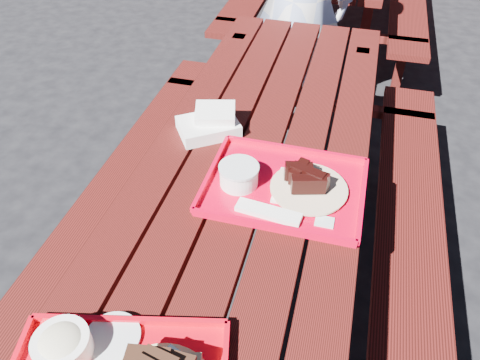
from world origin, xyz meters
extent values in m
plane|color=black|center=(0.00, 0.00, 0.00)|extent=(60.00, 60.00, 0.00)
cube|color=#4B100E|center=(-0.30, 0.00, 0.73)|extent=(0.14, 2.40, 0.04)
cube|color=#4B100E|center=(-0.15, 0.00, 0.73)|extent=(0.14, 2.40, 0.04)
cube|color=#4B100E|center=(0.00, 0.00, 0.73)|extent=(0.14, 2.40, 0.04)
cube|color=#4B100E|center=(0.15, 0.00, 0.73)|extent=(0.14, 2.40, 0.04)
cube|color=#4B100E|center=(0.30, 0.00, 0.73)|extent=(0.14, 2.40, 0.04)
cube|color=#4B100E|center=(-0.58, 0.00, 0.43)|extent=(0.25, 2.40, 0.04)
cube|color=#4B100E|center=(-0.58, 0.84, 0.21)|extent=(0.06, 0.06, 0.42)
cube|color=#4B100E|center=(0.58, 0.00, 0.43)|extent=(0.25, 2.40, 0.04)
cube|color=#4B100E|center=(0.58, 0.84, 0.21)|extent=(0.06, 0.06, 0.42)
cube|color=#4B100E|center=(-0.30, 0.96, 0.38)|extent=(0.06, 0.06, 0.75)
cube|color=#4B100E|center=(0.30, 0.96, 0.38)|extent=(0.06, 0.06, 0.75)
cube|color=#4B100E|center=(0.00, 0.96, 0.43)|extent=(1.40, 0.06, 0.04)
cube|color=#4B100E|center=(-0.58, 1.96, 0.21)|extent=(0.06, 0.06, 0.42)
cube|color=#4B100E|center=(0.58, 1.96, 0.21)|extent=(0.06, 0.06, 0.42)
cube|color=#4B100E|center=(-0.30, 1.84, 0.38)|extent=(0.06, 0.06, 0.75)
cube|color=#4B100E|center=(0.30, 1.84, 0.38)|extent=(0.06, 0.06, 0.75)
cube|color=#4B100E|center=(0.00, 1.84, 0.43)|extent=(1.40, 0.06, 0.04)
cube|color=red|center=(-0.14, -0.64, 0.77)|extent=(0.45, 0.12, 0.02)
cylinder|color=white|center=(-0.24, -0.75, 0.79)|extent=(0.12, 0.12, 0.06)
ellipsoid|color=beige|center=(-0.24, -0.75, 0.81)|extent=(0.11, 0.11, 0.05)
cylinder|color=silver|center=(-0.16, -0.69, 0.77)|extent=(0.13, 0.13, 0.01)
cube|color=red|center=(0.12, -0.08, 0.76)|extent=(0.48, 0.37, 0.01)
cube|color=red|center=(0.13, 0.10, 0.77)|extent=(0.48, 0.02, 0.02)
cube|color=red|center=(0.12, -0.27, 0.77)|extent=(0.48, 0.02, 0.02)
cube|color=red|center=(0.36, -0.08, 0.77)|extent=(0.02, 0.37, 0.02)
cube|color=red|center=(-0.11, -0.08, 0.77)|extent=(0.02, 0.37, 0.02)
cube|color=white|center=(0.18, -0.08, 0.77)|extent=(0.16, 0.16, 0.01)
cylinder|color=beige|center=(0.20, -0.08, 0.77)|extent=(0.24, 0.24, 0.01)
cylinder|color=white|center=(-0.02, -0.10, 0.79)|extent=(0.12, 0.12, 0.06)
cylinder|color=silver|center=(-0.02, -0.10, 0.83)|extent=(0.13, 0.13, 0.01)
cube|color=white|center=(0.10, -0.21, 0.77)|extent=(0.20, 0.07, 0.02)
cube|color=silver|center=(0.26, -0.20, 0.77)|extent=(0.05, 0.04, 0.00)
cube|color=white|center=(-0.20, 0.15, 0.77)|extent=(0.25, 0.24, 0.05)
cube|color=white|center=(-0.18, 0.18, 0.82)|extent=(0.16, 0.14, 0.04)
camera|label=1|loc=(0.27, -1.16, 1.74)|focal=35.00mm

